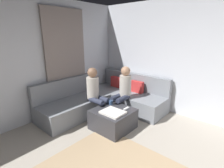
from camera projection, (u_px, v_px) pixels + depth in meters
The scene contains 10 objects.
wall_back at pixel (211, 62), 3.61m from camera, with size 6.00×0.12×2.70m, color silver.
wall_left at pixel (6, 65), 3.33m from camera, with size 0.12×6.00×2.70m, color silver.
curtain_panel at pixel (66, 62), 4.24m from camera, with size 0.06×1.10×2.50m, color gray.
sectional_couch at pixel (105, 100), 4.46m from camera, with size 2.10×2.55×0.87m.
ottoman at pixel (113, 119), 3.60m from camera, with size 0.76×0.76×0.42m, color #333338.
folded_blanket at pixel (113, 112), 3.39m from camera, with size 0.44×0.36×0.04m, color white.
coffee_mug at pixel (111, 102), 3.80m from camera, with size 0.08×0.08×0.10m, color #334C72.
game_remote at pixel (126, 108), 3.59m from camera, with size 0.05×0.15×0.02m, color white.
person_on_couch_back at pixel (123, 90), 4.06m from camera, with size 0.30×0.60×1.20m.
person_on_couch_side at pixel (96, 92), 3.92m from camera, with size 0.60×0.30×1.20m.
Camera 1 is at (0.78, -1.14, 1.95)m, focal length 27.57 mm.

